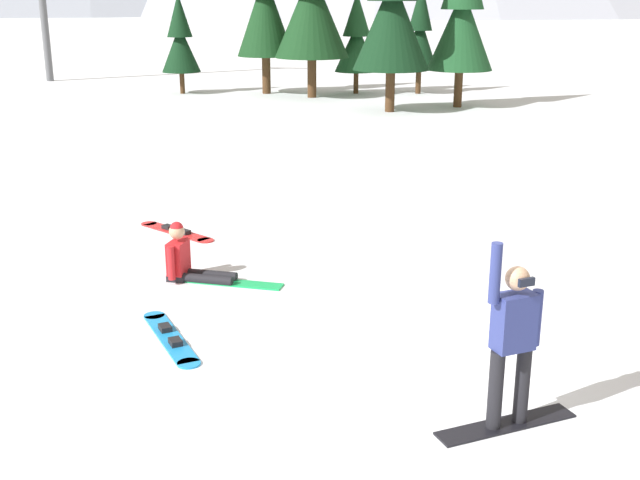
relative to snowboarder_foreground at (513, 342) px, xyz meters
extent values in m
plane|color=white|center=(-0.98, 1.18, -0.94)|extent=(800.00, 800.00, 0.00)
cube|color=black|center=(0.00, 0.00, -0.93)|extent=(1.48, 1.02, 0.02)
cylinder|color=black|center=(0.14, 0.08, -0.50)|extent=(0.15, 0.15, 0.84)
cylinder|color=black|center=(-0.14, -0.08, -0.50)|extent=(0.15, 0.15, 0.84)
cube|color=navy|center=(0.00, 0.00, 0.21)|extent=(0.47, 0.41, 0.58)
cylinder|color=navy|center=(0.22, 0.13, 0.21)|extent=(0.11, 0.11, 0.58)
cylinder|color=navy|center=(-0.22, -0.13, 0.75)|extent=(0.11, 0.11, 0.60)
sphere|color=tan|center=(0.00, 0.00, 0.66)|extent=(0.24, 0.24, 0.24)
cube|color=black|center=(0.07, -0.12, 0.67)|extent=(0.17, 0.12, 0.08)
cube|color=black|center=(-4.63, 3.75, -0.89)|extent=(0.32, 0.39, 0.10)
cylinder|color=black|center=(-4.12, 3.80, -0.86)|extent=(0.81, 0.22, 0.14)
cylinder|color=black|center=(-4.15, 3.60, -0.86)|extent=(0.81, 0.22, 0.14)
cube|color=#19B259|center=(-3.74, 3.66, -0.93)|extent=(1.52, 0.44, 0.02)
cube|color=red|center=(-4.63, 3.75, -0.59)|extent=(0.28, 0.42, 0.51)
cylinder|color=red|center=(-4.60, 4.01, -0.59)|extent=(0.11, 0.11, 0.52)
cylinder|color=red|center=(-4.66, 3.49, -0.59)|extent=(0.11, 0.11, 0.52)
sphere|color=tan|center=(-4.63, 3.75, -0.17)|extent=(0.24, 0.24, 0.24)
sphere|color=red|center=(-4.63, 3.75, -0.12)|extent=(0.20, 0.20, 0.20)
cube|color=red|center=(-5.45, 6.15, -0.93)|extent=(1.52, 1.13, 0.02)
cylinder|color=red|center=(-4.77, 5.71, -0.93)|extent=(0.40, 0.40, 0.02)
cylinder|color=red|center=(-6.13, 6.59, -0.93)|extent=(0.40, 0.40, 0.02)
cube|color=black|center=(-5.24, 6.02, -0.88)|extent=(0.24, 0.23, 0.07)
cube|color=black|center=(-5.65, 6.28, -0.88)|extent=(0.24, 0.23, 0.07)
cube|color=#1E8CD8|center=(-4.07, 1.59, -0.93)|extent=(1.13, 1.51, 0.02)
cylinder|color=#1E8CD8|center=(-4.52, 2.26, -0.93)|extent=(0.39, 0.39, 0.02)
cylinder|color=#1E8CD8|center=(-3.62, 0.91, -0.93)|extent=(0.39, 0.39, 0.02)
cube|color=black|center=(-4.20, 1.79, -0.88)|extent=(0.23, 0.24, 0.07)
cube|color=black|center=(-3.94, 1.38, -0.88)|extent=(0.23, 0.24, 0.07)
cylinder|color=#472D19|center=(-11.66, 26.59, -0.47)|extent=(0.21, 0.21, 0.93)
cone|color=black|center=(-11.66, 26.59, 0.99)|extent=(1.67, 1.67, 1.99)
cone|color=black|center=(-11.66, 26.59, 2.38)|extent=(1.09, 1.09, 1.82)
cylinder|color=#472D19|center=(-8.02, 27.12, -0.13)|extent=(0.37, 0.37, 1.61)
cone|color=#143819|center=(-8.02, 27.12, 2.39)|extent=(2.44, 2.44, 3.43)
cylinder|color=#472D19|center=(-4.14, 27.66, -0.46)|extent=(0.22, 0.22, 0.95)
cone|color=#194723|center=(-4.14, 27.66, 1.02)|extent=(1.87, 1.87, 2.02)
cone|color=#194723|center=(-4.14, 27.66, 2.43)|extent=(1.22, 1.22, 1.85)
cylinder|color=#472D19|center=(-2.38, 22.28, -0.17)|extent=(0.35, 0.35, 1.53)
cone|color=black|center=(-2.38, 22.28, 2.22)|extent=(2.79, 2.79, 3.26)
cylinder|color=#472D19|center=(-1.44, 27.99, -0.42)|extent=(0.24, 0.24, 1.04)
cone|color=black|center=(-1.44, 27.99, 1.21)|extent=(1.59, 1.59, 2.21)
cone|color=black|center=(-1.44, 27.99, 2.75)|extent=(1.03, 1.03, 2.03)
cylinder|color=#472D19|center=(0.15, 23.88, -0.23)|extent=(0.32, 0.32, 1.41)
cone|color=#194723|center=(0.15, 23.88, 1.97)|extent=(2.48, 2.48, 3.00)
cylinder|color=#472D19|center=(-5.85, 26.04, -0.11)|extent=(0.38, 0.38, 1.65)
cone|color=#143819|center=(-5.85, 26.04, 2.47)|extent=(3.09, 3.09, 3.52)
camera|label=1|loc=(-0.91, -7.36, 3.29)|focal=44.54mm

